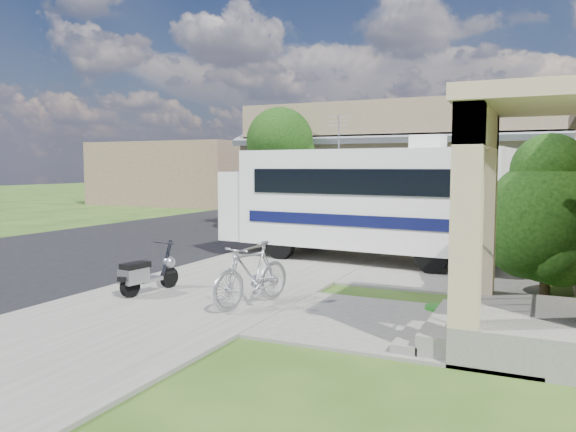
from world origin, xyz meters
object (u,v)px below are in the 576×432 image
at_px(motorhome, 362,199).
at_px(garden_hose, 437,313).
at_px(scooter, 146,274).
at_px(pickup_truck, 276,204).
at_px(van, 317,194).
at_px(shrub, 552,215).
at_px(bicycle, 252,277).

bearing_deg(motorhome, garden_hose, -55.45).
height_order(scooter, pickup_truck, pickup_truck).
height_order(scooter, van, van).
xyz_separation_m(motorhome, garden_hose, (2.79, -4.90, -1.52)).
xyz_separation_m(scooter, van, (-4.81, 20.90, 0.48)).
relative_size(van, garden_hose, 15.61).
distance_m(motorhome, scooter, 6.21).
bearing_deg(shrub, pickup_truck, 134.10).
distance_m(bicycle, pickup_truck, 15.79).
distance_m(van, garden_hose, 22.63).
distance_m(motorhome, shrub, 5.17).
bearing_deg(bicycle, van, 123.90).
bearing_deg(bicycle, scooter, -164.74).
height_order(shrub, scooter, shrub).
xyz_separation_m(motorhome, van, (-7.30, 15.33, -0.70)).
bearing_deg(bicycle, garden_hose, 27.50).
bearing_deg(bicycle, pickup_truck, 129.47).
xyz_separation_m(shrub, van, (-11.73, 18.00, -0.65)).
bearing_deg(van, bicycle, -65.81).
xyz_separation_m(shrub, scooter, (-6.92, -2.89, -1.13)).
xyz_separation_m(scooter, garden_hose, (5.28, 0.66, -0.34)).
relative_size(motorhome, shrub, 2.46).
distance_m(shrub, garden_hose, 3.13).
xyz_separation_m(pickup_truck, garden_hose, (9.51, -13.74, -0.67)).
bearing_deg(bicycle, motorhome, 102.84).
relative_size(scooter, pickup_truck, 0.26).
xyz_separation_m(bicycle, pickup_truck, (-6.49, 14.40, 0.22)).
bearing_deg(motorhome, bicycle, -87.46).
bearing_deg(pickup_truck, garden_hose, 119.05).
height_order(shrub, pickup_truck, shrub).
height_order(scooter, garden_hose, scooter).
height_order(bicycle, garden_hose, bicycle).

